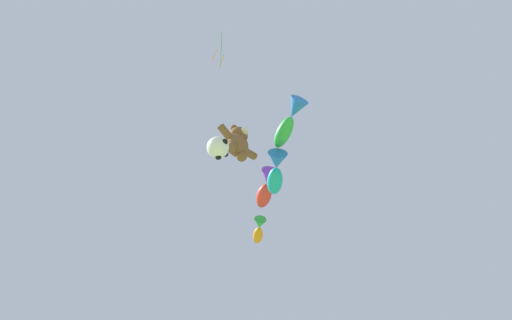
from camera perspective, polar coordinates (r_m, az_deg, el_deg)
The scene contains 7 objects.
teddy_bear_kite at distance 13.65m, azimuth -3.05°, elevation 2.98°, with size 2.04×0.90×2.07m.
soccer_ball_kite at distance 11.87m, azimuth -6.34°, elevation 2.06°, with size 0.85×0.85×0.78m.
fish_kite_emerald at distance 14.78m, azimuth 5.60°, elevation 6.55°, with size 1.63×2.50×0.80m.
fish_kite_teal at distance 15.32m, azimuth 3.34°, elevation -1.84°, with size 2.03×2.13×0.88m.
fish_kite_crimson at distance 16.71m, azimuth 1.74°, elevation -4.52°, with size 1.87×2.26×0.91m.
fish_kite_tangerine at distance 17.60m, azimuth 0.47°, elevation -11.54°, with size 1.43×1.58×0.62m.
diamond_kite at distance 16.18m, azimuth -5.88°, elevation 17.66°, with size 0.99×1.15×3.27m.
Camera 1 is at (-3.21, 1.10, 1.58)m, focal length 24.00 mm.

